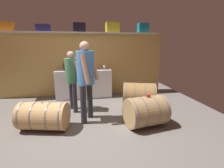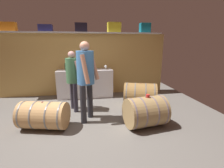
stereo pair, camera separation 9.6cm
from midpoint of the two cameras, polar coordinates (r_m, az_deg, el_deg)
The scene contains 17 objects.
ground_plane at distance 3.90m, azimuth -9.13°, elevation -11.64°, with size 6.70×8.30×0.02m, color #67625D.
back_wall_panel at distance 5.48m, azimuth -9.64°, elevation 6.63°, with size 5.50×0.10×1.98m, color tan.
high_shelf_board at distance 5.30m, azimuth -10.10°, elevation 17.26°, with size 5.06×0.40×0.03m, color silver.
toolcase_orange at distance 5.71m, azimuth -32.10°, elevation 16.62°, with size 0.42×0.19×0.25m, color orange.
toolcase_navy at distance 5.42m, azimuth -21.77°, elevation 17.70°, with size 0.39×0.23×0.20m, color navy.
toolcase_black at distance 5.32m, azimuth -10.29°, elevation 18.85°, with size 0.36×0.29×0.26m, color black.
toolcase_yellow at distance 5.40m, azimuth 1.24°, elevation 19.16°, with size 0.40×0.28×0.30m, color yellow.
toolcase_teal at distance 5.67m, azimuth 11.94°, elevation 18.63°, with size 0.32×0.24×0.30m, color #147389.
work_cabinet at distance 5.26m, azimuth -8.79°, elevation 0.26°, with size 1.71×0.53×0.88m, color silver.
wine_bottle_dark at distance 5.07m, azimuth -15.29°, elevation 5.98°, with size 0.08×0.08×0.29m.
wine_glass at distance 5.11m, azimuth -1.69°, elevation 6.08°, with size 0.08×0.08×0.14m.
wine_barrel_near at distance 3.45m, azimuth 12.43°, elevation -9.45°, with size 0.87×0.73×0.63m.
wine_barrel_far at distance 3.56m, azimuth -22.08°, elevation -10.07°, with size 1.02×0.75×0.56m.
wine_barrel_flank at distance 4.44m, azimuth 10.40°, elevation -3.85°, with size 1.00×0.87×0.66m.
tasting_cup at distance 3.35m, azimuth 13.23°, elevation -4.04°, with size 0.07×0.07×0.05m, color red.
winemaker_pouring at distance 4.11m, azimuth -12.88°, elevation 3.11°, with size 0.40×0.47×1.49m.
visitor_tasting at distance 3.46m, azimuth -8.34°, elevation 3.61°, with size 0.49×0.54×1.71m.
Camera 2 is at (0.09, -2.90, 1.66)m, focal length 26.12 mm.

